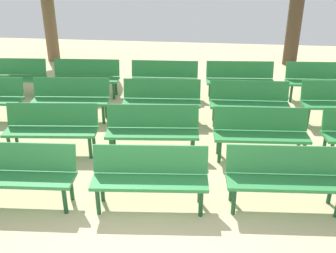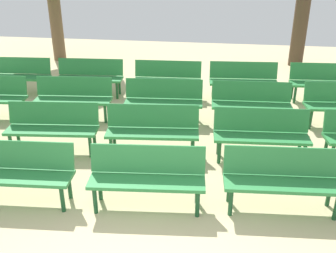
{
  "view_description": "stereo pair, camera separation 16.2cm",
  "coord_description": "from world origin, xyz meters",
  "px_view_note": "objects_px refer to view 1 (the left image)",
  "views": [
    {
      "loc": [
        0.7,
        -3.05,
        3.37
      ],
      "look_at": [
        0.0,
        3.04,
        0.55
      ],
      "focal_mm": 42.07,
      "sensor_mm": 36.0,
      "label": 1
    },
    {
      "loc": [
        0.86,
        -3.03,
        3.37
      ],
      "look_at": [
        0.0,
        3.04,
        0.55
      ],
      "focal_mm": 42.07,
      "sensor_mm": 36.0,
      "label": 2
    }
  ],
  "objects_px": {
    "bench_r3_c0": "(13,75)",
    "bench_r3_c1": "(86,76)",
    "bench_r3_c3": "(240,78)",
    "bench_r2_c2": "(162,98)",
    "bench_r3_c4": "(320,79)",
    "bench_r1_c2": "(152,128)",
    "bench_r2_c3": "(249,100)",
    "bench_r0_c2": "(150,174)",
    "bench_r1_c1": "(52,126)",
    "bench_r0_c1": "(18,171)",
    "bench_r2_c1": "(71,97)",
    "bench_r1_c3": "(261,131)",
    "tree_1": "(294,23)",
    "bench_r0_c3": "(284,175)",
    "bench_r3_c2": "(164,77)"
  },
  "relations": [
    {
      "from": "bench_r1_c2",
      "to": "bench_r2_c2",
      "type": "distance_m",
      "value": 1.46
    },
    {
      "from": "bench_r0_c2",
      "to": "bench_r0_c3",
      "type": "xyz_separation_m",
      "value": [
        1.84,
        0.2,
        0.0
      ]
    },
    {
      "from": "bench_r3_c3",
      "to": "bench_r3_c4",
      "type": "relative_size",
      "value": 1.0
    },
    {
      "from": "bench_r2_c1",
      "to": "bench_r2_c3",
      "type": "bearing_deg",
      "value": -1.99
    },
    {
      "from": "bench_r3_c0",
      "to": "tree_1",
      "type": "xyz_separation_m",
      "value": [
        7.24,
        3.58,
        0.76
      ]
    },
    {
      "from": "bench_r2_c3",
      "to": "bench_r3_c2",
      "type": "bearing_deg",
      "value": 142.33
    },
    {
      "from": "bench_r2_c3",
      "to": "tree_1",
      "type": "bearing_deg",
      "value": 68.5
    },
    {
      "from": "bench_r3_c0",
      "to": "bench_r3_c3",
      "type": "height_order",
      "value": "same"
    },
    {
      "from": "bench_r3_c2",
      "to": "tree_1",
      "type": "height_order",
      "value": "tree_1"
    },
    {
      "from": "bench_r2_c1",
      "to": "bench_r2_c3",
      "type": "xyz_separation_m",
      "value": [
        3.69,
        0.2,
        0.0
      ]
    },
    {
      "from": "bench_r3_c0",
      "to": "bench_r3_c1",
      "type": "xyz_separation_m",
      "value": [
        1.81,
        0.13,
        0.0
      ]
    },
    {
      "from": "bench_r3_c4",
      "to": "tree_1",
      "type": "bearing_deg",
      "value": 89.35
    },
    {
      "from": "bench_r0_c2",
      "to": "bench_r3_c3",
      "type": "bearing_deg",
      "value": 67.35
    },
    {
      "from": "bench_r0_c2",
      "to": "bench_r3_c1",
      "type": "distance_m",
      "value": 4.87
    },
    {
      "from": "bench_r2_c2",
      "to": "bench_r3_c4",
      "type": "xyz_separation_m",
      "value": [
        3.57,
        1.73,
        0.0
      ]
    },
    {
      "from": "bench_r3_c0",
      "to": "bench_r3_c4",
      "type": "xyz_separation_m",
      "value": [
        7.41,
        0.51,
        0.0
      ]
    },
    {
      "from": "bench_r2_c2",
      "to": "bench_r2_c1",
      "type": "bearing_deg",
      "value": 179.32
    },
    {
      "from": "bench_r3_c0",
      "to": "bench_r3_c4",
      "type": "relative_size",
      "value": 1.0
    },
    {
      "from": "bench_r2_c1",
      "to": "bench_r0_c2",
      "type": "bearing_deg",
      "value": -58.56
    },
    {
      "from": "bench_r1_c2",
      "to": "bench_r2_c3",
      "type": "relative_size",
      "value": 1.01
    },
    {
      "from": "bench_r0_c1",
      "to": "bench_r1_c2",
      "type": "relative_size",
      "value": 0.99
    },
    {
      "from": "bench_r0_c3",
      "to": "bench_r3_c4",
      "type": "relative_size",
      "value": 1.0
    },
    {
      "from": "bench_r0_c1",
      "to": "bench_r2_c2",
      "type": "distance_m",
      "value": 3.51
    },
    {
      "from": "bench_r2_c1",
      "to": "bench_r3_c0",
      "type": "distance_m",
      "value": 2.35
    },
    {
      "from": "bench_r1_c3",
      "to": "bench_r2_c1",
      "type": "xyz_separation_m",
      "value": [
        -3.78,
        1.25,
        0.0
      ]
    },
    {
      "from": "bench_r1_c3",
      "to": "bench_r3_c3",
      "type": "bearing_deg",
      "value": 90.24
    },
    {
      "from": "bench_r1_c3",
      "to": "bench_r3_c3",
      "type": "height_order",
      "value": "same"
    },
    {
      "from": "bench_r1_c1",
      "to": "bench_r2_c3",
      "type": "distance_m",
      "value": 3.91
    },
    {
      "from": "bench_r0_c2",
      "to": "tree_1",
      "type": "xyz_separation_m",
      "value": [
        3.18,
        7.77,
        0.76
      ]
    },
    {
      "from": "bench_r3_c4",
      "to": "bench_r0_c1",
      "type": "bearing_deg",
      "value": -140.94
    },
    {
      "from": "tree_1",
      "to": "bench_r0_c1",
      "type": "bearing_deg",
      "value": -122.45
    },
    {
      "from": "bench_r3_c1",
      "to": "bench_r3_c4",
      "type": "xyz_separation_m",
      "value": [
        5.6,
        0.38,
        0.0
      ]
    },
    {
      "from": "bench_r1_c1",
      "to": "bench_r3_c0",
      "type": "relative_size",
      "value": 1.01
    },
    {
      "from": "bench_r0_c1",
      "to": "bench_r1_c1",
      "type": "bearing_deg",
      "value": 90.77
    },
    {
      "from": "bench_r2_c2",
      "to": "bench_r1_c3",
      "type": "bearing_deg",
      "value": -40.08
    },
    {
      "from": "bench_r3_c4",
      "to": "bench_r0_c2",
      "type": "bearing_deg",
      "value": -129.33
    },
    {
      "from": "bench_r0_c1",
      "to": "bench_r2_c3",
      "type": "bearing_deg",
      "value": 39.5
    },
    {
      "from": "bench_r0_c2",
      "to": "bench_r1_c1",
      "type": "height_order",
      "value": "same"
    },
    {
      "from": "bench_r3_c0",
      "to": "bench_r3_c3",
      "type": "xyz_separation_m",
      "value": [
        5.52,
        0.37,
        0.0
      ]
    },
    {
      "from": "bench_r2_c1",
      "to": "bench_r2_c2",
      "type": "xyz_separation_m",
      "value": [
        1.9,
        0.11,
        0.0
      ]
    },
    {
      "from": "bench_r2_c1",
      "to": "bench_r3_c1",
      "type": "height_order",
      "value": "same"
    },
    {
      "from": "bench_r1_c2",
      "to": "bench_r2_c3",
      "type": "height_order",
      "value": "same"
    },
    {
      "from": "bench_r0_c2",
      "to": "bench_r2_c1",
      "type": "relative_size",
      "value": 1.0
    },
    {
      "from": "bench_r0_c3",
      "to": "tree_1",
      "type": "distance_m",
      "value": 7.73
    },
    {
      "from": "bench_r1_c2",
      "to": "bench_r3_c4",
      "type": "height_order",
      "value": "same"
    },
    {
      "from": "bench_r2_c1",
      "to": "tree_1",
      "type": "xyz_separation_m",
      "value": [
        5.3,
        4.91,
        0.76
      ]
    },
    {
      "from": "bench_r1_c3",
      "to": "bench_r3_c0",
      "type": "xyz_separation_m",
      "value": [
        -5.72,
        2.58,
        0.0
      ]
    },
    {
      "from": "bench_r3_c0",
      "to": "bench_r2_c2",
      "type": "bearing_deg",
      "value": -21.39
    },
    {
      "from": "bench_r3_c0",
      "to": "bench_r3_c3",
      "type": "relative_size",
      "value": 1.0
    },
    {
      "from": "bench_r0_c3",
      "to": "bench_r1_c2",
      "type": "bearing_deg",
      "value": 143.27
    }
  ]
}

